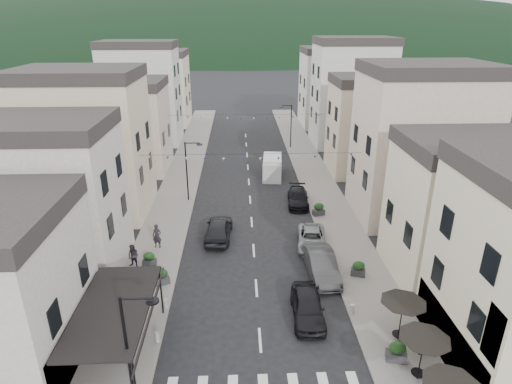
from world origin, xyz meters
TOP-DOWN VIEW (x-y plane):
  - sidewalk_left at (-7.50, 32.00)m, footprint 4.00×76.00m
  - sidewalk_right at (7.50, 32.00)m, footprint 4.00×76.00m
  - hill_backdrop at (0.00, 300.00)m, footprint 640.00×360.00m
  - boutique_awning at (-7.25, 5.00)m, footprint 3.77×7.50m
  - buildings_row_left at (-14.50, 37.75)m, footprint 10.20×54.16m
  - buildings_row_right at (14.50, 36.59)m, footprint 10.20×54.16m
  - cafe_terrace at (7.70, 2.80)m, footprint 2.50×8.10m
  - streetlamp_left_near at (-5.82, 2.00)m, footprint 1.70×0.56m
  - streetlamp_left_far at (-5.82, 26.00)m, footprint 1.70×0.56m
  - streetlamp_right_far at (5.82, 44.00)m, footprint 1.70×0.56m
  - bollards at (0.00, 5.50)m, footprint 11.66×10.26m
  - bunting_near at (0.00, 22.00)m, footprint 19.00×0.28m
  - bunting_far at (0.00, 38.00)m, footprint 19.00×0.28m
  - parked_car_a at (2.95, 7.86)m, footprint 1.99×4.64m
  - parked_car_b at (4.60, 12.35)m, footprint 2.01×5.28m
  - parked_car_c at (4.60, 16.52)m, footprint 2.75×4.99m
  - parked_car_d at (4.60, 24.74)m, footprint 2.33×4.93m
  - parked_car_e at (-2.80, 18.12)m, footprint 2.37×5.16m
  - delivery_van at (2.70, 32.69)m, footprint 2.48×5.29m
  - pedestrian_a at (-7.50, 16.63)m, footprint 0.77×0.58m
  - pedestrian_b at (-8.70, 13.82)m, footprint 1.04×0.93m
  - planter_la at (-6.40, 11.60)m, footprint 1.18×0.94m
  - planter_lb at (-7.64, 13.98)m, footprint 0.97×0.56m
  - planter_ra at (7.04, 4.07)m, footprint 1.14×0.79m
  - planter_rb at (7.14, 12.06)m, footprint 1.10×0.81m
  - planter_rc at (6.12, 21.98)m, footprint 1.18×0.88m

SIDE VIEW (x-z plane):
  - hill_backdrop at x=0.00m, z-range -35.00..35.00m
  - sidewalk_left at x=-7.50m, z-range 0.00..0.12m
  - sidewalk_right at x=7.50m, z-range 0.00..0.12m
  - bollards at x=0.00m, z-range 0.12..0.72m
  - planter_lb at x=-7.64m, z-range 0.10..1.17m
  - planter_rb at x=7.14m, z-range 0.10..1.20m
  - parked_car_c at x=4.60m, z-range 0.00..1.32m
  - planter_la at x=-6.40m, z-range 0.10..1.27m
  - planter_ra at x=7.04m, z-range 0.10..1.27m
  - planter_rc at x=6.12m, z-range 0.10..1.27m
  - parked_car_d at x=4.60m, z-range 0.00..1.39m
  - parked_car_a at x=2.95m, z-range 0.00..1.56m
  - parked_car_e at x=-2.80m, z-range 0.00..1.71m
  - parked_car_b at x=4.60m, z-range 0.00..1.72m
  - pedestrian_b at x=-8.70m, z-range 0.12..1.88m
  - pedestrian_a at x=-7.50m, z-range 0.12..2.06m
  - delivery_van at x=2.70m, z-range -0.02..2.44m
  - cafe_terrace at x=7.70m, z-range 1.09..3.62m
  - boutique_awning at x=-7.25m, z-range 1.48..4.75m
  - streetlamp_left_near at x=-5.82m, z-range 0.70..6.70m
  - streetlamp_left_far at x=-5.82m, z-range 0.70..6.70m
  - streetlamp_right_far at x=5.82m, z-range 0.70..6.70m
  - bunting_near at x=0.00m, z-range 5.34..5.96m
  - bunting_far at x=0.00m, z-range 5.34..5.96m
  - buildings_row_left at x=-14.50m, z-range -0.88..13.12m
  - buildings_row_right at x=14.50m, z-range -0.93..13.57m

